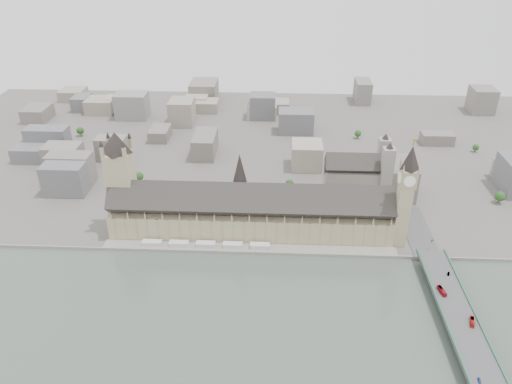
{
  "coord_description": "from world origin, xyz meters",
  "views": [
    {
      "loc": [
        24.26,
        -381.23,
        270.97
      ],
      "look_at": [
        4.52,
        34.2,
        37.41
      ],
      "focal_mm": 35.0,
      "sensor_mm": 36.0,
      "label": 1
    }
  ],
  "objects_px": {
    "elizabeth_tower": "(406,190)",
    "westminster_bridge": "(454,312)",
    "palace_of_westminster": "(251,213)",
    "red_bus_north": "(442,291)",
    "red_bus_south": "(472,322)",
    "victoria_tower": "(121,177)",
    "car_blue": "(479,380)",
    "car_silver": "(449,274)",
    "westminster_abbey": "(358,177)",
    "car_approach": "(432,241)"
  },
  "relations": [
    {
      "from": "palace_of_westminster",
      "to": "red_bus_north",
      "type": "xyz_separation_m",
      "value": [
        155.64,
        -91.49,
        -10.77
      ]
    },
    {
      "from": "westminster_abbey",
      "to": "victoria_tower",
      "type": "bearing_deg",
      "value": -163.5
    },
    {
      "from": "car_blue",
      "to": "car_approach",
      "type": "distance_m",
      "value": 155.58
    },
    {
      "from": "palace_of_westminster",
      "to": "red_bus_south",
      "type": "xyz_separation_m",
      "value": [
        168.3,
        -124.64,
        -10.93
      ]
    },
    {
      "from": "westminster_abbey",
      "to": "red_bus_north",
      "type": "xyz_separation_m",
      "value": [
        44.71,
        -166.79,
        -13.15
      ]
    },
    {
      "from": "elizabeth_tower",
      "to": "red_bus_north",
      "type": "xyz_separation_m",
      "value": [
        17.64,
        -79.79,
        -46.15
      ]
    },
    {
      "from": "red_bus_north",
      "to": "red_bus_south",
      "type": "distance_m",
      "value": 35.49
    },
    {
      "from": "car_blue",
      "to": "palace_of_westminster",
      "type": "bearing_deg",
      "value": 139.54
    },
    {
      "from": "car_silver",
      "to": "car_approach",
      "type": "height_order",
      "value": "car_silver"
    },
    {
      "from": "car_blue",
      "to": "westminster_abbey",
      "type": "bearing_deg",
      "value": 108.22
    },
    {
      "from": "westminster_bridge",
      "to": "car_approach",
      "type": "bearing_deg",
      "value": 87.17
    },
    {
      "from": "westminster_bridge",
      "to": "red_bus_south",
      "type": "relative_size",
      "value": 29.61
    },
    {
      "from": "red_bus_north",
      "to": "car_blue",
      "type": "xyz_separation_m",
      "value": [
        0.48,
        -85.04,
        -0.97
      ]
    },
    {
      "from": "elizabeth_tower",
      "to": "car_approach",
      "type": "distance_m",
      "value": 55.79
    },
    {
      "from": "palace_of_westminster",
      "to": "elizabeth_tower",
      "type": "bearing_deg",
      "value": -4.85
    },
    {
      "from": "elizabeth_tower",
      "to": "westminster_abbey",
      "type": "relative_size",
      "value": 1.58
    },
    {
      "from": "red_bus_south",
      "to": "car_approach",
      "type": "relative_size",
      "value": 2.29
    },
    {
      "from": "elizabeth_tower",
      "to": "palace_of_westminster",
      "type": "bearing_deg",
      "value": 175.15
    },
    {
      "from": "car_blue",
      "to": "car_approach",
      "type": "relative_size",
      "value": 0.87
    },
    {
      "from": "westminster_abbey",
      "to": "car_approach",
      "type": "bearing_deg",
      "value": -60.2
    },
    {
      "from": "red_bus_north",
      "to": "elizabeth_tower",
      "type": "bearing_deg",
      "value": 90.97
    },
    {
      "from": "car_approach",
      "to": "red_bus_north",
      "type": "bearing_deg",
      "value": -73.77
    },
    {
      "from": "elizabeth_tower",
      "to": "westminster_bridge",
      "type": "distance_m",
      "value": 111.81
    },
    {
      "from": "elizabeth_tower",
      "to": "car_blue",
      "type": "bearing_deg",
      "value": -83.73
    },
    {
      "from": "elizabeth_tower",
      "to": "victoria_tower",
      "type": "distance_m",
      "value": 260.64
    },
    {
      "from": "red_bus_south",
      "to": "car_approach",
      "type": "distance_m",
      "value": 103.38
    },
    {
      "from": "westminster_abbey",
      "to": "car_blue",
      "type": "xyz_separation_m",
      "value": [
        45.19,
        -251.83,
        -14.12
      ]
    },
    {
      "from": "victoria_tower",
      "to": "red_bus_north",
      "type": "bearing_deg",
      "value": -19.4
    },
    {
      "from": "victoria_tower",
      "to": "car_blue",
      "type": "distance_m",
      "value": 335.76
    },
    {
      "from": "westminster_bridge",
      "to": "red_bus_north",
      "type": "distance_m",
      "value": 18.26
    },
    {
      "from": "car_blue",
      "to": "car_silver",
      "type": "distance_m",
      "value": 108.55
    },
    {
      "from": "westminster_abbey",
      "to": "red_bus_south",
      "type": "relative_size",
      "value": 6.2
    },
    {
      "from": "palace_of_westminster",
      "to": "westminster_bridge",
      "type": "bearing_deg",
      "value": -33.49
    },
    {
      "from": "westminster_abbey",
      "to": "car_approach",
      "type": "relative_size",
      "value": 14.19
    },
    {
      "from": "red_bus_south",
      "to": "car_silver",
      "type": "relative_size",
      "value": 2.34
    },
    {
      "from": "palace_of_westminster",
      "to": "westminster_abbey",
      "type": "bearing_deg",
      "value": 34.17
    },
    {
      "from": "elizabeth_tower",
      "to": "car_silver",
      "type": "bearing_deg",
      "value": -62.56
    },
    {
      "from": "red_bus_north",
      "to": "car_blue",
      "type": "relative_size",
      "value": 2.9
    },
    {
      "from": "elizabeth_tower",
      "to": "car_approach",
      "type": "height_order",
      "value": "elizabeth_tower"
    },
    {
      "from": "westminster_bridge",
      "to": "westminster_abbey",
      "type": "relative_size",
      "value": 4.78
    },
    {
      "from": "westminster_bridge",
      "to": "red_bus_south",
      "type": "xyz_separation_m",
      "value": [
        6.3,
        -17.44,
        6.65
      ]
    },
    {
      "from": "westminster_bridge",
      "to": "car_approach",
      "type": "relative_size",
      "value": 67.8
    },
    {
      "from": "palace_of_westminster",
      "to": "red_bus_south",
      "type": "height_order",
      "value": "palace_of_westminster"
    },
    {
      "from": "westminster_bridge",
      "to": "car_approach",
      "type": "distance_m",
      "value": 86.22
    },
    {
      "from": "elizabeth_tower",
      "to": "red_bus_south",
      "type": "height_order",
      "value": "elizabeth_tower"
    },
    {
      "from": "red_bus_south",
      "to": "car_silver",
      "type": "xyz_separation_m",
      "value": [
        -0.76,
        56.06,
        -0.76
      ]
    },
    {
      "from": "palace_of_westminster",
      "to": "westminster_bridge",
      "type": "xyz_separation_m",
      "value": [
        162.0,
        -107.2,
        -17.58
      ]
    },
    {
      "from": "red_bus_north",
      "to": "car_silver",
      "type": "distance_m",
      "value": 25.83
    },
    {
      "from": "westminster_abbey",
      "to": "car_blue",
      "type": "relative_size",
      "value": 16.33
    },
    {
      "from": "westminster_abbey",
      "to": "car_blue",
      "type": "height_order",
      "value": "westminster_abbey"
    }
  ]
}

